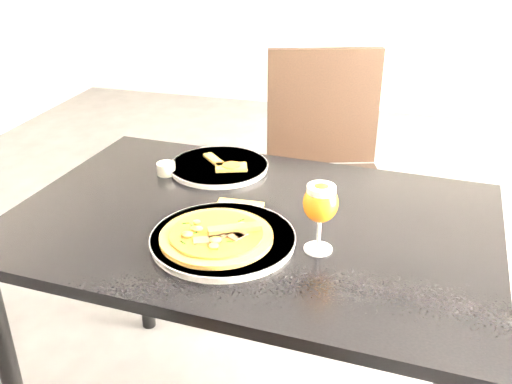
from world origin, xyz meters
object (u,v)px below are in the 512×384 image
(pizza, at_px, (217,235))
(beer_glass, at_px, (321,203))
(dining_table, at_px, (251,247))
(chair_far, at_px, (325,172))

(pizza, height_order, beer_glass, beer_glass)
(dining_table, xyz_separation_m, chair_far, (0.07, 0.78, -0.12))
(chair_far, xyz_separation_m, pizza, (-0.11, -0.93, 0.23))
(chair_far, relative_size, pizza, 3.80)
(pizza, bearing_deg, chair_far, 83.16)
(dining_table, bearing_deg, pizza, -100.60)
(dining_table, distance_m, pizza, 0.19)
(dining_table, height_order, chair_far, chair_far)
(chair_far, xyz_separation_m, beer_glass, (0.11, -0.89, 0.33))
(chair_far, bearing_deg, pizza, -114.50)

